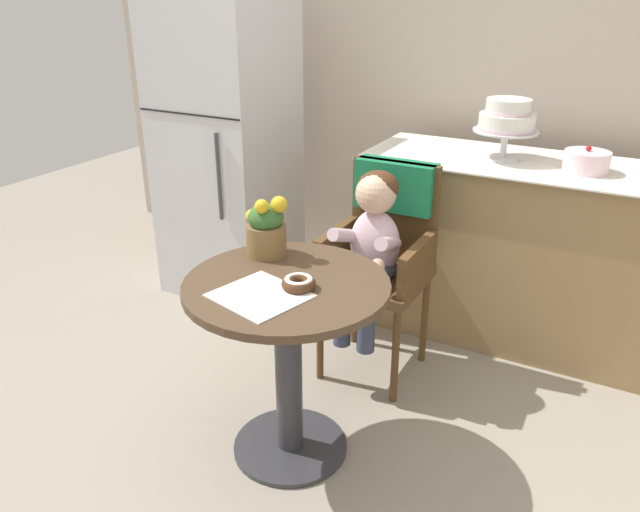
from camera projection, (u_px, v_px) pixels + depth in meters
name	position (u px, v px, depth m)	size (l,w,h in m)	color
ground_plane	(291.00, 447.00, 2.42)	(8.00, 8.00, 0.00)	gray
back_wall	(461.00, 46.00, 3.37)	(4.80, 0.10, 2.70)	#B2A393
cafe_table	(288.00, 335.00, 2.22)	(0.72, 0.72, 0.72)	#4C3826
wicker_chair	(386.00, 235.00, 2.74)	(0.42, 0.45, 0.95)	brown
seated_child	(372.00, 239.00, 2.60)	(0.27, 0.32, 0.73)	silver
paper_napkin	(260.00, 296.00, 2.04)	(0.28, 0.26, 0.00)	white
donut_front	(299.00, 283.00, 2.08)	(0.12, 0.12, 0.04)	#4C2D19
flower_vase	(266.00, 227.00, 2.31)	(0.16, 0.15, 0.24)	brown
display_counter	(521.00, 251.00, 3.05)	(1.56, 0.62, 0.90)	#93754C
tiered_cake_stand	(507.00, 119.00, 2.85)	(0.30, 0.30, 0.28)	silver
round_layer_cake	(586.00, 161.00, 2.72)	(0.20, 0.20, 0.12)	silver
refrigerator	(227.00, 144.00, 3.42)	(0.64, 0.63, 1.70)	silver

